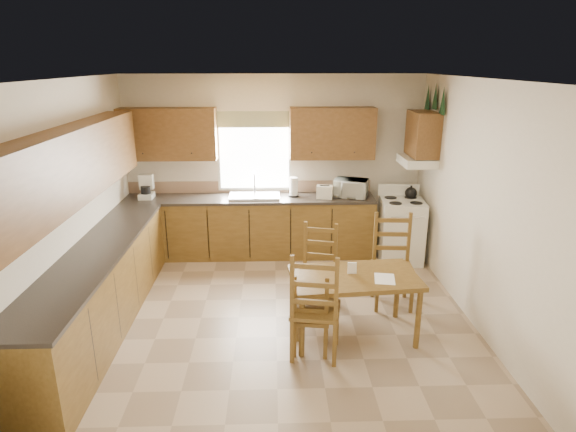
{
  "coord_description": "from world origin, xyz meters",
  "views": [
    {
      "loc": [
        -0.02,
        -5.03,
        2.87
      ],
      "look_at": [
        0.15,
        0.3,
        1.15
      ],
      "focal_mm": 30.0,
      "sensor_mm": 36.0,
      "label": 1
    }
  ],
  "objects_px": {
    "dining_table": "(353,306)",
    "chair_near_right": "(311,311)",
    "microwave": "(351,188)",
    "chair_far_left": "(318,269)",
    "chair_near_left": "(316,303)",
    "chair_far_right": "(393,262)",
    "stove": "(401,231)"
  },
  "relations": [
    {
      "from": "dining_table",
      "to": "chair_near_right",
      "type": "xyz_separation_m",
      "value": [
        -0.47,
        -0.26,
        0.09
      ]
    },
    {
      "from": "chair_near_right",
      "to": "microwave",
      "type": "bearing_deg",
      "value": -98.98
    },
    {
      "from": "microwave",
      "to": "chair_far_left",
      "type": "distance_m",
      "value": 1.92
    },
    {
      "from": "dining_table",
      "to": "chair_near_left",
      "type": "xyz_separation_m",
      "value": [
        -0.44,
        -0.33,
        0.21
      ]
    },
    {
      "from": "chair_near_right",
      "to": "chair_far_right",
      "type": "height_order",
      "value": "chair_far_right"
    },
    {
      "from": "dining_table",
      "to": "chair_near_left",
      "type": "relative_size",
      "value": 1.17
    },
    {
      "from": "chair_near_left",
      "to": "chair_far_right",
      "type": "height_order",
      "value": "chair_near_left"
    },
    {
      "from": "dining_table",
      "to": "chair_near_left",
      "type": "height_order",
      "value": "chair_near_left"
    },
    {
      "from": "dining_table",
      "to": "chair_far_right",
      "type": "distance_m",
      "value": 0.93
    },
    {
      "from": "stove",
      "to": "microwave",
      "type": "bearing_deg",
      "value": 164.42
    },
    {
      "from": "stove",
      "to": "chair_far_right",
      "type": "height_order",
      "value": "chair_far_right"
    },
    {
      "from": "microwave",
      "to": "stove",
      "type": "bearing_deg",
      "value": -1.73
    },
    {
      "from": "chair_near_right",
      "to": "chair_far_right",
      "type": "relative_size",
      "value": 0.79
    },
    {
      "from": "dining_table",
      "to": "chair_far_right",
      "type": "relative_size",
      "value": 1.19
    },
    {
      "from": "chair_far_right",
      "to": "stove",
      "type": "bearing_deg",
      "value": 75.8
    },
    {
      "from": "chair_near_right",
      "to": "chair_far_left",
      "type": "distance_m",
      "value": 0.9
    },
    {
      "from": "stove",
      "to": "microwave",
      "type": "height_order",
      "value": "microwave"
    },
    {
      "from": "microwave",
      "to": "chair_far_left",
      "type": "relative_size",
      "value": 0.44
    },
    {
      "from": "stove",
      "to": "microwave",
      "type": "distance_m",
      "value": 0.98
    },
    {
      "from": "stove",
      "to": "chair_far_right",
      "type": "distance_m",
      "value": 1.48
    },
    {
      "from": "microwave",
      "to": "dining_table",
      "type": "xyz_separation_m",
      "value": [
        -0.32,
        -2.35,
        -0.7
      ]
    },
    {
      "from": "chair_far_right",
      "to": "chair_near_right",
      "type": "bearing_deg",
      "value": -134.45
    },
    {
      "from": "chair_near_right",
      "to": "chair_far_left",
      "type": "xyz_separation_m",
      "value": [
        0.15,
        0.89,
        0.07
      ]
    },
    {
      "from": "microwave",
      "to": "dining_table",
      "type": "distance_m",
      "value": 2.48
    },
    {
      "from": "microwave",
      "to": "chair_far_left",
      "type": "xyz_separation_m",
      "value": [
        -0.65,
        -1.73,
        -0.54
      ]
    },
    {
      "from": "stove",
      "to": "chair_near_right",
      "type": "xyz_separation_m",
      "value": [
        -1.53,
        -2.34,
        -0.01
      ]
    },
    {
      "from": "microwave",
      "to": "chair_near_right",
      "type": "distance_m",
      "value": 2.8
    },
    {
      "from": "chair_near_right",
      "to": "dining_table",
      "type": "bearing_deg",
      "value": -143.09
    },
    {
      "from": "dining_table",
      "to": "chair_far_left",
      "type": "bearing_deg",
      "value": 112.45
    },
    {
      "from": "microwave",
      "to": "chair_near_left",
      "type": "relative_size",
      "value": 0.39
    },
    {
      "from": "chair_far_left",
      "to": "stove",
      "type": "bearing_deg",
      "value": 61.03
    },
    {
      "from": "stove",
      "to": "microwave",
      "type": "relative_size",
      "value": 2.03
    }
  ]
}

